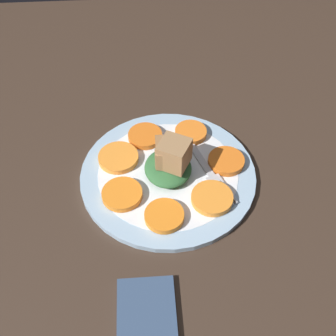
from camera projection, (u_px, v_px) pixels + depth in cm
name	position (u px, v px, depth cm)	size (l,w,h in cm)	color
table_slab	(168.00, 180.00, 69.69)	(120.00, 120.00, 2.00)	#38281E
plate	(168.00, 174.00, 68.54)	(28.44, 28.44, 1.05)	#99B7D1
carrot_slice_0	(118.00, 158.00, 69.50)	(6.65, 6.65, 1.00)	orange
carrot_slice_1	(122.00, 194.00, 64.53)	(6.28, 6.28, 1.00)	orange
carrot_slice_2	(164.00, 216.00, 61.92)	(5.90, 5.90, 1.00)	orange
carrot_slice_3	(212.00, 198.00, 64.04)	(6.42, 6.42, 1.00)	orange
carrot_slice_4	(226.00, 161.00, 69.01)	(5.98, 5.98, 1.00)	orange
carrot_slice_5	(191.00, 132.00, 73.40)	(5.54, 5.54, 1.00)	orange
carrot_slice_6	(145.00, 136.00, 72.83)	(5.91, 5.91, 1.00)	orange
center_pile	(169.00, 161.00, 66.01)	(8.40, 7.70, 6.52)	#2D6033
fork	(205.00, 166.00, 68.75)	(17.99, 7.81, 0.40)	#B2B2B7
napkin	(147.00, 325.00, 52.58)	(12.54, 7.52, 0.80)	#334766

